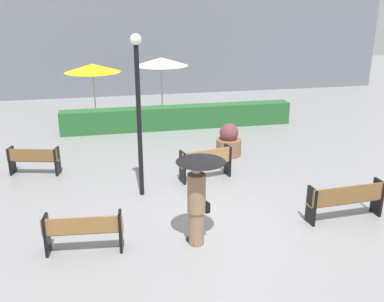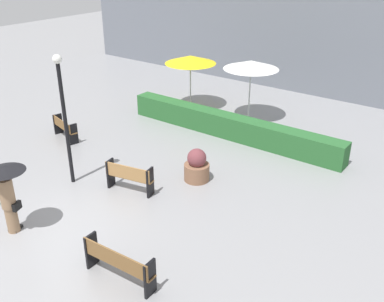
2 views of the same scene
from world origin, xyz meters
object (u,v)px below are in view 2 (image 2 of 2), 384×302
(lamp_post, at_px, (64,108))
(patio_umbrella_white, at_px, (251,65))
(pedestrian_with_umbrella, at_px, (7,189))
(patio_umbrella_yellow, at_px, (190,60))
(bench_far_left, at_px, (64,127))
(planter_pot, at_px, (197,167))
(bench_mid_center, at_px, (129,176))
(bench_near_right, at_px, (118,262))

(lamp_post, relative_size, patio_umbrella_white, 1.59)
(pedestrian_with_umbrella, distance_m, patio_umbrella_white, 11.09)
(pedestrian_with_umbrella, relative_size, patio_umbrella_yellow, 0.81)
(bench_far_left, relative_size, planter_pot, 1.39)
(bench_mid_center, xyz_separation_m, bench_near_right, (2.62, -3.07, -0.02))
(bench_mid_center, relative_size, patio_umbrella_yellow, 0.64)
(patio_umbrella_white, bearing_deg, planter_pot, -76.31)
(patio_umbrella_yellow, relative_size, patio_umbrella_white, 0.94)
(bench_mid_center, xyz_separation_m, pedestrian_with_umbrella, (-1.01, -3.38, 0.78))
(pedestrian_with_umbrella, xyz_separation_m, patio_umbrella_white, (0.84, 11.00, 1.12))
(bench_far_left, distance_m, patio_umbrella_white, 8.04)
(bench_near_right, relative_size, lamp_post, 0.46)
(bench_far_left, height_order, lamp_post, lamp_post)
(bench_mid_center, bearing_deg, bench_near_right, -49.47)
(bench_mid_center, distance_m, patio_umbrella_yellow, 8.13)
(pedestrian_with_umbrella, xyz_separation_m, planter_pot, (2.24, 5.24, -0.85))
(bench_mid_center, distance_m, lamp_post, 2.86)
(lamp_post, xyz_separation_m, patio_umbrella_yellow, (-1.18, 7.96, -0.25))
(bench_mid_center, relative_size, bench_near_right, 0.83)
(bench_far_left, relative_size, pedestrian_with_umbrella, 0.76)
(planter_pot, height_order, lamp_post, lamp_post)
(pedestrian_with_umbrella, height_order, planter_pot, pedestrian_with_umbrella)
(bench_mid_center, height_order, planter_pot, planter_pot)
(bench_near_right, height_order, planter_pot, planter_pot)
(pedestrian_with_umbrella, xyz_separation_m, lamp_post, (-0.92, 2.72, 1.22))
(bench_far_left, bearing_deg, bench_near_right, -30.82)
(pedestrian_with_umbrella, bearing_deg, bench_far_left, 129.06)
(pedestrian_with_umbrella, relative_size, planter_pot, 1.81)
(bench_mid_center, xyz_separation_m, patio_umbrella_white, (-0.17, 7.61, 1.90))
(bench_far_left, bearing_deg, patio_umbrella_white, 52.50)
(planter_pot, bearing_deg, patio_umbrella_yellow, 128.62)
(bench_far_left, height_order, patio_umbrella_yellow, patio_umbrella_yellow)
(bench_mid_center, height_order, lamp_post, lamp_post)
(bench_near_right, relative_size, patio_umbrella_white, 0.73)
(bench_mid_center, bearing_deg, planter_pot, 56.36)
(bench_near_right, bearing_deg, patio_umbrella_yellow, 118.95)
(patio_umbrella_white, bearing_deg, bench_near_right, -75.37)
(pedestrian_with_umbrella, bearing_deg, patio_umbrella_white, 85.63)
(planter_pot, relative_size, patio_umbrella_yellow, 0.45)
(bench_far_left, xyz_separation_m, lamp_post, (2.98, -2.09, 2.06))
(bench_near_right, height_order, pedestrian_with_umbrella, pedestrian_with_umbrella)
(bench_far_left, relative_size, bench_mid_center, 0.96)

